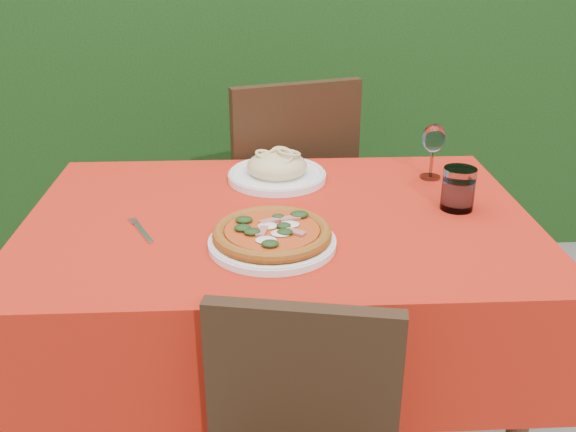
{
  "coord_description": "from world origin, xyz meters",
  "views": [
    {
      "loc": [
        -0.05,
        -1.47,
        1.41
      ],
      "look_at": [
        0.02,
        -0.05,
        0.77
      ],
      "focal_mm": 40.0,
      "sensor_mm": 36.0,
      "label": 1
    }
  ],
  "objects_px": {
    "pasta_plate": "(277,170)",
    "fork": "(143,232)",
    "chair_far": "(286,193)",
    "pizza_plate": "(272,236)",
    "wine_glass": "(434,141)",
    "water_glass": "(458,191)"
  },
  "relations": [
    {
      "from": "chair_far",
      "to": "pasta_plate",
      "type": "height_order",
      "value": "chair_far"
    },
    {
      "from": "pizza_plate",
      "to": "wine_glass",
      "type": "relative_size",
      "value": 1.81
    },
    {
      "from": "fork",
      "to": "pasta_plate",
      "type": "bearing_deg",
      "value": 19.77
    },
    {
      "from": "pizza_plate",
      "to": "fork",
      "type": "distance_m",
      "value": 0.32
    },
    {
      "from": "pizza_plate",
      "to": "pasta_plate",
      "type": "height_order",
      "value": "pasta_plate"
    },
    {
      "from": "wine_glass",
      "to": "pizza_plate",
      "type": "bearing_deg",
      "value": -138.52
    },
    {
      "from": "chair_far",
      "to": "water_glass",
      "type": "xyz_separation_m",
      "value": [
        0.41,
        -0.61,
        0.25
      ]
    },
    {
      "from": "pasta_plate",
      "to": "water_glass",
      "type": "xyz_separation_m",
      "value": [
        0.45,
        -0.23,
        0.02
      ]
    },
    {
      "from": "chair_far",
      "to": "pizza_plate",
      "type": "distance_m",
      "value": 0.84
    },
    {
      "from": "wine_glass",
      "to": "fork",
      "type": "relative_size",
      "value": 0.95
    },
    {
      "from": "water_glass",
      "to": "fork",
      "type": "height_order",
      "value": "water_glass"
    },
    {
      "from": "pasta_plate",
      "to": "fork",
      "type": "relative_size",
      "value": 1.65
    },
    {
      "from": "pizza_plate",
      "to": "water_glass",
      "type": "xyz_separation_m",
      "value": [
        0.48,
        0.19,
        0.02
      ]
    },
    {
      "from": "pasta_plate",
      "to": "fork",
      "type": "distance_m",
      "value": 0.47
    },
    {
      "from": "chair_far",
      "to": "pizza_plate",
      "type": "relative_size",
      "value": 3.33
    },
    {
      "from": "water_glass",
      "to": "chair_far",
      "type": "bearing_deg",
      "value": 123.83
    },
    {
      "from": "fork",
      "to": "water_glass",
      "type": "bearing_deg",
      "value": -18.3
    },
    {
      "from": "pasta_plate",
      "to": "water_glass",
      "type": "distance_m",
      "value": 0.51
    },
    {
      "from": "pizza_plate",
      "to": "fork",
      "type": "relative_size",
      "value": 1.71
    },
    {
      "from": "chair_far",
      "to": "pasta_plate",
      "type": "xyz_separation_m",
      "value": [
        -0.04,
        -0.38,
        0.22
      ]
    },
    {
      "from": "pizza_plate",
      "to": "fork",
      "type": "bearing_deg",
      "value": 164.88
    },
    {
      "from": "chair_far",
      "to": "pizza_plate",
      "type": "height_order",
      "value": "chair_far"
    }
  ]
}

